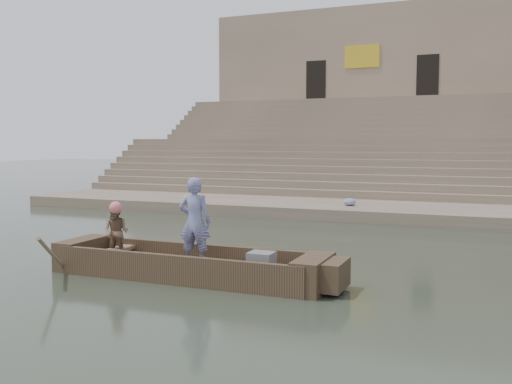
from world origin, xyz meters
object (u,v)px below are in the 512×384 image
Objects in this scene: main_rowboat at (188,272)px; standing_man at (195,221)px; rowing_man at (116,232)px; television at (261,263)px.

main_rowboat is 2.86× the size of standing_man.
rowing_man is (-1.77, -0.12, -0.30)m from standing_man.
television is (1.54, -0.00, 0.31)m from main_rowboat.
television is (3.24, -0.03, -0.37)m from rowing_man.
television is at bearing -7.15° from rowing_man.
rowing_man is (-1.69, 0.03, 0.68)m from main_rowboat.
television is at bearing 162.34° from standing_man.
standing_man is 3.80× the size of television.
main_rowboat is 4.38× the size of rowing_man.
rowing_man is 3.26m from television.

